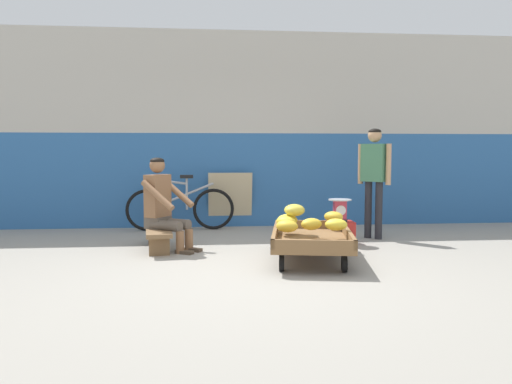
# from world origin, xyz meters

# --- Properties ---
(ground_plane) EXTENTS (80.00, 80.00, 0.00)m
(ground_plane) POSITION_xyz_m (0.00, 0.00, 0.00)
(ground_plane) COLOR gray
(back_wall) EXTENTS (16.00, 0.30, 3.13)m
(back_wall) POSITION_xyz_m (0.00, 3.37, 1.57)
(back_wall) COLOR #2D609E
(back_wall) RESTS_ON ground
(banana_cart) EXTENTS (1.07, 1.56, 0.36)m
(banana_cart) POSITION_xyz_m (0.69, 0.53, 0.24)
(banana_cart) COLOR brown
(banana_cart) RESTS_ON ground
(banana_pile) EXTENTS (0.98, 1.00, 0.25)m
(banana_pile) POSITION_xyz_m (0.63, 0.65, 0.45)
(banana_pile) COLOR gold
(banana_pile) RESTS_ON banana_cart
(low_bench) EXTENTS (0.43, 1.13, 0.27)m
(low_bench) POSITION_xyz_m (-1.07, 1.39, 0.20)
(low_bench) COLOR brown
(low_bench) RESTS_ON ground
(vendor_seated) EXTENTS (0.74, 0.67, 1.14)m
(vendor_seated) POSITION_xyz_m (-0.99, 1.34, 0.57)
(vendor_seated) COLOR brown
(vendor_seated) RESTS_ON ground
(plastic_crate) EXTENTS (0.36, 0.28, 0.30)m
(plastic_crate) POSITION_xyz_m (1.27, 1.52, 0.15)
(plastic_crate) COLOR red
(plastic_crate) RESTS_ON ground
(weighing_scale) EXTENTS (0.30, 0.30, 0.29)m
(weighing_scale) POSITION_xyz_m (1.27, 1.52, 0.45)
(weighing_scale) COLOR #28282D
(weighing_scale) RESTS_ON plastic_crate
(bicycle_near_left) EXTENTS (1.66, 0.48, 0.86)m
(bicycle_near_left) POSITION_xyz_m (-0.88, 2.90, 0.35)
(bicycle_near_left) COLOR black
(bicycle_near_left) RESTS_ON ground
(sign_board) EXTENTS (0.70, 0.23, 0.88)m
(sign_board) POSITION_xyz_m (-0.09, 3.17, 0.44)
(sign_board) COLOR #C6B289
(sign_board) RESTS_ON ground
(customer_adult) EXTENTS (0.37, 0.37, 1.53)m
(customer_adult) POSITION_xyz_m (1.85, 1.89, 0.95)
(customer_adult) COLOR #232328
(customer_adult) RESTS_ON ground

